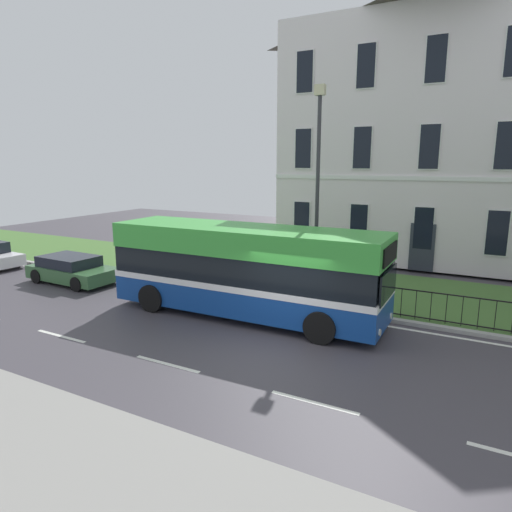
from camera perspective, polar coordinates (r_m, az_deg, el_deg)
ground_plane at (r=13.52m, az=3.95°, el=-10.38°), size 60.00×56.00×0.18m
georgian_townhouse at (r=27.20m, az=22.75°, el=14.77°), size 15.25×10.84×13.54m
iron_verge_railing at (r=15.57m, az=16.18°, el=-5.35°), size 17.23×0.04×0.97m
single_decker_bus at (r=14.98m, az=-1.32°, el=-1.73°), size 9.34×2.69×3.00m
parked_hatchback_00 at (r=20.92m, az=-22.12°, el=-1.57°), size 4.03×2.03×1.14m
street_lamp_post at (r=16.67m, az=7.77°, el=9.38°), size 0.36×0.24×7.58m
litter_bin at (r=18.90m, az=-4.72°, el=-1.80°), size 0.54×0.54×1.06m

